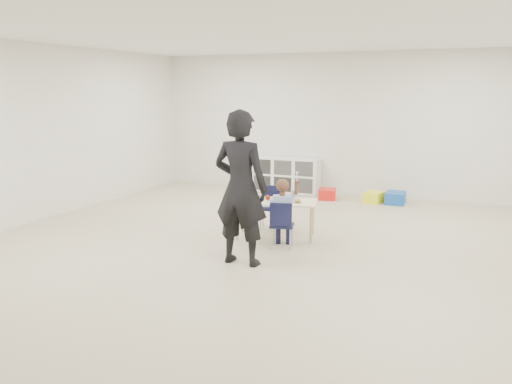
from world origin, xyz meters
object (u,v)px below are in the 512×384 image
at_px(cubby_shelf, 286,175).
at_px(adult, 241,188).
at_px(table, 276,219).
at_px(chair_near, 282,224).
at_px(child, 282,211).

xyz_separation_m(cubby_shelf, adult, (1.12, -4.66, 0.58)).
relative_size(table, chair_near, 1.98).
height_order(chair_near, cubby_shelf, cubby_shelf).
bearing_deg(cubby_shelf, table, -72.33).
distance_m(table, adult, 1.44).
height_order(table, cubby_shelf, cubby_shelf).
relative_size(table, cubby_shelf, 0.90).
distance_m(table, cubby_shelf, 3.55).
bearing_deg(chair_near, table, 106.44).
height_order(child, cubby_shelf, child).
xyz_separation_m(child, adult, (-0.22, -0.82, 0.43)).
bearing_deg(cubby_shelf, chair_near, -70.69).
distance_m(chair_near, cubby_shelf, 4.07).
bearing_deg(adult, child, -103.13).
distance_m(child, adult, 0.95).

